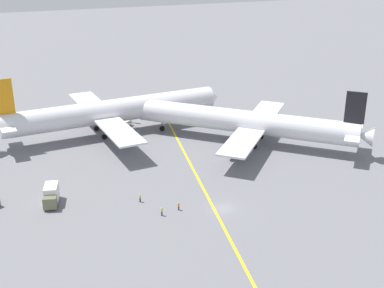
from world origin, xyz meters
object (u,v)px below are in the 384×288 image
at_px(ground_crew_ramp_agent_by_cones, 179,206).
at_px(ground_crew_wing_walker_right, 140,198).
at_px(airliner_being_pushed, 246,122).
at_px(pushback_tug, 119,121).
at_px(airliner_at_gate_left, 112,111).
at_px(gse_catering_truck_tall, 51,195).
at_px(ground_crew_marshaller_foreground, 162,211).

height_order(ground_crew_ramp_agent_by_cones, ground_crew_wing_walker_right, ground_crew_wing_walker_right).
xyz_separation_m(airliner_being_pushed, pushback_tug, (-25.98, 23.01, -3.95)).
xyz_separation_m(pushback_tug, ground_crew_wing_walker_right, (-6.21, -43.90, -0.33)).
bearing_deg(ground_crew_wing_walker_right, pushback_tug, 81.95).
xyz_separation_m(airliner_at_gate_left, ground_crew_wing_walker_right, (-3.40, -38.53, -4.90)).
xyz_separation_m(pushback_tug, gse_catering_truck_tall, (-21.89, -38.77, 0.54)).
relative_size(airliner_being_pushed, pushback_tug, 6.15).
relative_size(pushback_tug, ground_crew_ramp_agent_by_cones, 5.02).
relative_size(airliner_at_gate_left, gse_catering_truck_tall, 9.70).
bearing_deg(ground_crew_wing_walker_right, gse_catering_truck_tall, 161.88).
bearing_deg(airliner_at_gate_left, gse_catering_truck_tall, -119.74).
relative_size(pushback_tug, ground_crew_wing_walker_right, 4.62).
xyz_separation_m(airliner_being_pushed, ground_crew_ramp_agent_by_cones, (-26.42, -26.41, -4.36)).
bearing_deg(ground_crew_marshaller_foreground, ground_crew_ramp_agent_by_cones, 14.03).
bearing_deg(ground_crew_ramp_agent_by_cones, pushback_tug, 89.49).
height_order(airliner_being_pushed, pushback_tug, airliner_being_pushed).
distance_m(airliner_being_pushed, pushback_tug, 34.93).
bearing_deg(airliner_being_pushed, ground_crew_ramp_agent_by_cones, -135.01).
relative_size(gse_catering_truck_tall, ground_crew_ramp_agent_by_cones, 3.96).
distance_m(pushback_tug, ground_crew_marshaller_foreground, 50.45).
xyz_separation_m(pushback_tug, ground_crew_ramp_agent_by_cones, (-0.44, -49.42, -0.40)).
xyz_separation_m(airliner_being_pushed, ground_crew_marshaller_foreground, (-29.92, -27.29, -4.29)).
distance_m(airliner_at_gate_left, pushback_tug, 7.59).
xyz_separation_m(airliner_at_gate_left, pushback_tug, (2.81, 5.37, -4.57)).
height_order(pushback_tug, ground_crew_wing_walker_right, pushback_tug).
bearing_deg(airliner_at_gate_left, ground_crew_marshaller_foreground, -91.43).
xyz_separation_m(airliner_at_gate_left, gse_catering_truck_tall, (-19.08, -33.40, -4.03)).
bearing_deg(ground_crew_ramp_agent_by_cones, ground_crew_marshaller_foreground, -165.97).
height_order(gse_catering_truck_tall, ground_crew_ramp_agent_by_cones, gse_catering_truck_tall).
relative_size(gse_catering_truck_tall, ground_crew_wing_walker_right, 3.65).
distance_m(pushback_tug, ground_crew_wing_walker_right, 44.34).
distance_m(pushback_tug, ground_crew_ramp_agent_by_cones, 49.43).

